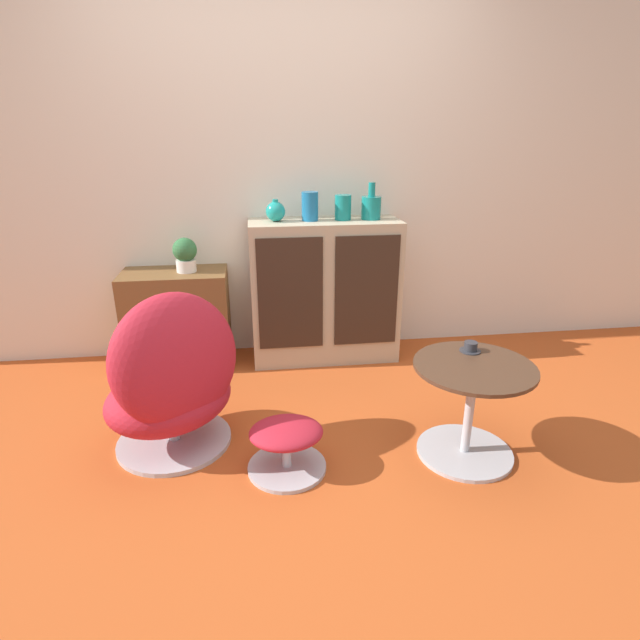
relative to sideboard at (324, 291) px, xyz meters
The scene contains 13 objects.
ground_plane 1.40m from the sideboard, 101.77° to the right, with size 12.00×12.00×0.00m, color #B74C1E.
wall_back 0.89m from the sideboard, 139.68° to the left, with size 6.40×0.06×2.60m.
sideboard is the anchor object (origin of this frame).
tv_console 1.00m from the sideboard, behind, with size 0.67×0.38×0.65m.
egg_chair 1.34m from the sideboard, 131.32° to the right, with size 0.85×0.84×0.84m.
ottoman 1.34m from the sideboard, 106.04° to the right, with size 0.37×0.37×0.25m.
coffee_table 1.37m from the sideboard, 67.23° to the right, with size 0.56×0.56×0.49m.
vase_leftmost 0.63m from the sideboard, behind, with size 0.12×0.12×0.14m.
vase_inner_left 0.58m from the sideboard, behind, with size 0.11×0.11×0.18m.
vase_inner_right 0.57m from the sideboard, ahead, with size 0.11×0.11×0.16m.
vase_rightmost 0.64m from the sideboard, ahead, with size 0.13×0.13×0.23m.
potted_plant 0.95m from the sideboard, behind, with size 0.15×0.15×0.22m.
teacup 1.23m from the sideboard, 62.76° to the right, with size 0.10×0.10×0.05m.
Camera 1 is at (-0.20, -1.92, 1.50)m, focal length 28.00 mm.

